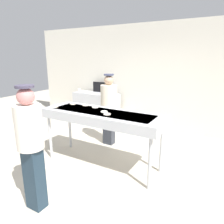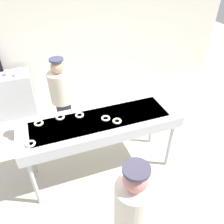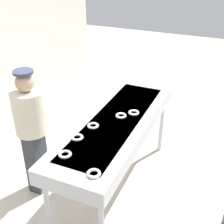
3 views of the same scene
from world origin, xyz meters
TOP-DOWN VIEW (x-y plane):
  - ground_plane at (0.00, 0.00)m, footprint 16.00×16.00m
  - fryer_conveyor at (0.00, 0.00)m, footprint 2.29×0.75m
  - sugar_donut_0 at (0.07, -0.03)m, footprint 0.16×0.16m
  - sugar_donut_1 at (0.20, -0.14)m, footprint 0.14×0.14m
  - sugar_donut_2 at (-0.83, 0.18)m, footprint 0.18×0.18m
  - sugar_donut_3 at (-0.26, 0.17)m, footprint 0.18×0.18m
  - sugar_donut_4 at (-0.53, 0.22)m, footprint 0.16×0.16m
  - sugar_donut_5 at (-0.96, -0.19)m, footprint 0.16×0.16m
  - worker_baker at (-0.39, 0.91)m, footprint 0.37×0.37m

SIDE VIEW (x-z plane):
  - ground_plane at x=0.00m, z-range 0.00..0.00m
  - worker_baker at x=-0.39m, z-range 0.13..1.77m
  - fryer_conveyor at x=0.00m, z-range 0.43..1.48m
  - sugar_donut_0 at x=0.07m, z-range 1.05..1.07m
  - sugar_donut_1 at x=0.20m, z-range 1.05..1.07m
  - sugar_donut_2 at x=-0.83m, z-range 1.05..1.07m
  - sugar_donut_3 at x=-0.26m, z-range 1.05..1.07m
  - sugar_donut_4 at x=-0.53m, z-range 1.05..1.07m
  - sugar_donut_5 at x=-0.96m, z-range 1.05..1.07m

